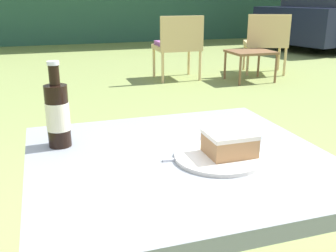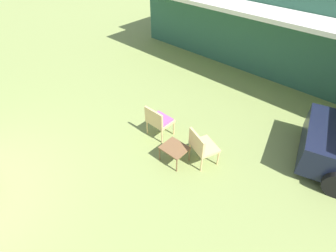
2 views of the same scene
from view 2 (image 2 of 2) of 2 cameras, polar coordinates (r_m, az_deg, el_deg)
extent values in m
cube|color=#2D5B47|center=(10.75, 25.57, 19.39)|extent=(10.65, 3.56, 2.71)
cube|color=silver|center=(8.36, 20.90, 21.95)|extent=(10.12, 1.20, 0.12)
cylinder|color=tan|center=(6.57, 1.26, -0.50)|extent=(0.04, 0.04, 0.39)
cylinder|color=tan|center=(6.85, -1.95, 1.39)|extent=(0.04, 0.04, 0.39)
cylinder|color=tan|center=(6.33, -1.34, -2.31)|extent=(0.04, 0.04, 0.39)
cylinder|color=tan|center=(6.62, -4.54, -0.27)|extent=(0.04, 0.04, 0.39)
cube|color=tan|center=(6.44, -1.69, 1.15)|extent=(0.58, 0.49, 0.06)
cube|color=tan|center=(6.19, -3.13, 1.87)|extent=(0.57, 0.05, 0.39)
cube|color=#995193|center=(6.41, -1.70, 1.54)|extent=(0.52, 0.41, 0.05)
cylinder|color=tan|center=(5.92, 10.83, -6.91)|extent=(0.04, 0.04, 0.39)
cylinder|color=tan|center=(6.21, 8.18, -3.85)|extent=(0.04, 0.04, 0.39)
cylinder|color=tan|center=(5.74, 7.28, -8.32)|extent=(0.04, 0.04, 0.39)
cylinder|color=tan|center=(6.03, 4.74, -5.09)|extent=(0.04, 0.04, 0.39)
cube|color=tan|center=(5.81, 7.94, -4.44)|extent=(0.71, 0.66, 0.06)
cube|color=tan|center=(5.57, 6.25, -3.47)|extent=(0.55, 0.26, 0.39)
cube|color=brown|center=(5.78, 1.45, -4.81)|extent=(0.56, 0.48, 0.03)
cylinder|color=brown|center=(5.93, -1.84, -6.08)|extent=(0.03, 0.03, 0.37)
cylinder|color=brown|center=(5.69, 1.91, -8.57)|extent=(0.03, 0.03, 0.37)
cylinder|color=brown|center=(6.15, 0.96, -3.98)|extent=(0.03, 0.03, 0.37)
cylinder|color=brown|center=(5.92, 4.67, -6.27)|extent=(0.03, 0.03, 0.37)
camera|label=1|loc=(6.42, -50.06, -8.58)|focal=42.00mm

